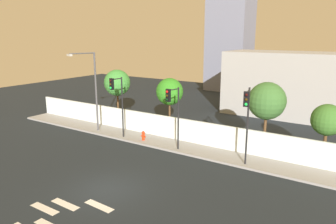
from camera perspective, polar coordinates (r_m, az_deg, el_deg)
The scene contains 15 objects.
ground_plane at distance 19.14m, azimuth -10.56°, elevation -13.22°, with size 80.00×80.00×0.00m, color #1D242A.
sidewalk at distance 25.13m, azimuth 2.54°, elevation -6.20°, with size 36.00×2.40×0.15m, color gray.
perimeter_wall at distance 25.88m, azimuth 4.03°, elevation -3.36°, with size 36.00×0.18×1.80m, color silver.
crosswalk_marking at distance 17.08m, azimuth -19.63°, elevation -17.31°, with size 3.91×4.77×0.01m.
traffic_light_left at distance 26.41m, azimuth -8.95°, elevation 2.97°, with size 0.38×1.28×5.03m.
traffic_light_center at distance 23.24m, azimuth 0.86°, elevation 1.10°, with size 0.47×1.28×4.67m.
traffic_light_right at distance 20.55m, azimuth 13.66°, elevation 0.03°, with size 0.64×1.81×5.12m.
street_lamp_curbside at distance 28.83m, azimuth -13.14°, elevation 4.63°, with size 1.03×2.38×6.89m.
fire_hydrant at distance 26.50m, azimuth -4.35°, elevation -4.08°, with size 0.44×0.26×0.76m.
roadside_tree_leftmost at distance 31.05m, azimuth -8.89°, elevation 5.07°, with size 2.46×2.46×5.33m.
roadside_tree_midleft at distance 27.52m, azimuth 0.29°, elevation 3.56°, with size 2.29×2.29×4.96m.
roadside_tree_midright at distance 24.07m, azimuth 16.94°, elevation 1.84°, with size 2.68×2.68×5.27m.
roadside_tree_rightmost at distance 23.48m, azimuth 26.13°, elevation -1.30°, with size 2.08×2.08×4.16m.
low_building_distant at distance 36.90m, azimuth 20.46°, elevation 4.58°, with size 13.04×6.00×6.74m, color #A7A7A7.
tower_on_skyline at distance 51.77m, azimuth 10.94°, elevation 16.02°, with size 6.19×5.00×22.10m, color slate.
Camera 1 is at (12.11, -12.13, 8.52)m, focal length 34.79 mm.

